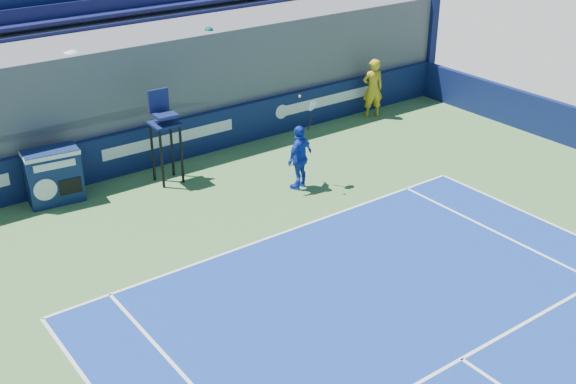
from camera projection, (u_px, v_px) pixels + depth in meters
ball_person at (373, 88)px, 23.21m from camera, size 0.81×0.67×1.92m
back_hoarding at (169, 142)px, 20.04m from camera, size 20.40×0.21×1.20m
match_clock at (53, 175)px, 17.74m from camera, size 1.39×0.86×1.40m
umpire_chair at (164, 127)px, 18.49m from camera, size 0.72×0.72×2.48m
tennis_player at (300, 157)px, 18.40m from camera, size 1.08×0.74×2.57m
stadium_seating at (132, 82)px, 20.97m from camera, size 21.00×4.05×4.40m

